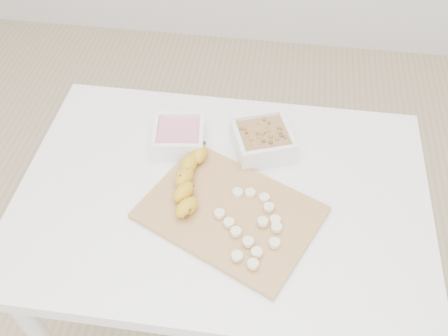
# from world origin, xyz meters

# --- Properties ---
(ground) EXTENTS (3.50, 3.50, 0.00)m
(ground) POSITION_xyz_m (0.00, 0.00, 0.00)
(ground) COLOR #C6AD89
(ground) RESTS_ON ground
(table) EXTENTS (1.00, 0.70, 0.75)m
(table) POSITION_xyz_m (0.00, 0.00, 0.65)
(table) COLOR white
(table) RESTS_ON ground
(bowl_yogurt) EXTENTS (0.15, 0.15, 0.06)m
(bowl_yogurt) POSITION_xyz_m (-0.14, 0.15, 0.78)
(bowl_yogurt) COLOR white
(bowl_yogurt) RESTS_ON table
(bowl_granola) EXTENTS (0.18, 0.18, 0.07)m
(bowl_granola) POSITION_xyz_m (0.08, 0.16, 0.78)
(bowl_granola) COLOR white
(bowl_granola) RESTS_ON table
(cutting_board) EXTENTS (0.47, 0.41, 0.01)m
(cutting_board) POSITION_xyz_m (0.03, -0.06, 0.76)
(cutting_board) COLOR #AA884E
(cutting_board) RESTS_ON table
(banana) EXTENTS (0.10, 0.23, 0.04)m
(banana) POSITION_xyz_m (-0.08, 0.00, 0.78)
(banana) COLOR #C49217
(banana) RESTS_ON cutting_board
(banana_slices) EXTENTS (0.16, 0.22, 0.02)m
(banana_slices) POSITION_xyz_m (0.08, -0.10, 0.77)
(banana_slices) COLOR beige
(banana_slices) RESTS_ON cutting_board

